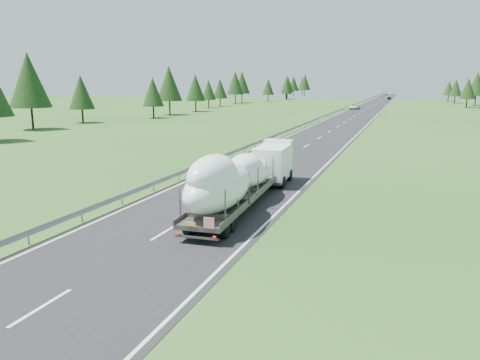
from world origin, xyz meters
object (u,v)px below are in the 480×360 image
(boat_truck, at_px, (240,176))
(distant_van, at_px, (354,107))
(highway_sign, at_px, (386,112))
(distant_car_dark, at_px, (389,98))
(distant_car_blue, at_px, (385,94))

(boat_truck, xyz_separation_m, distant_van, (-5.41, 113.31, -1.29))
(highway_sign, distance_m, distant_car_dark, 122.29)
(highway_sign, height_order, distant_van, highway_sign)
(highway_sign, relative_size, distant_car_dark, 0.64)
(highway_sign, relative_size, distant_car_blue, 0.63)
(boat_truck, height_order, distant_car_blue, boat_truck)
(boat_truck, relative_size, distant_van, 3.13)
(distant_van, bearing_deg, highway_sign, -73.62)
(boat_truck, xyz_separation_m, distant_car_dark, (0.81, 196.32, -1.38))
(distant_car_dark, bearing_deg, boat_truck, -92.39)
(highway_sign, distance_m, boat_truck, 74.30)
(distant_van, height_order, distant_car_dark, distant_van)
(highway_sign, height_order, boat_truck, boat_truck)
(distant_van, bearing_deg, distant_car_dark, 87.04)
(boat_truck, bearing_deg, distant_van, 92.74)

